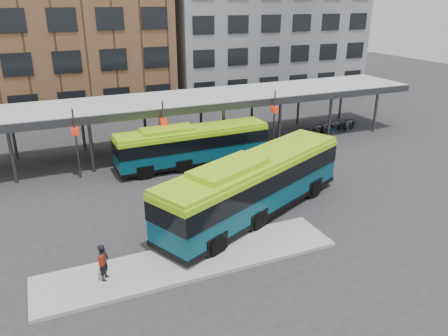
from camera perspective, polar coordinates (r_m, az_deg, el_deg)
ground at (r=25.13m, az=5.35°, el=-5.93°), size 120.00×120.00×0.00m
boarding_island at (r=20.76m, az=-4.28°, el=-12.00°), size 14.00×3.00×0.18m
canopy at (r=34.95m, az=-4.74°, el=8.79°), size 40.00×6.53×4.80m
building_brick at (r=51.46m, az=-23.79°, el=19.17°), size 26.00×14.00×22.00m
building_grey at (r=58.12m, az=4.44°, el=19.86°), size 24.00×14.00×20.00m
bus_front at (r=24.15m, az=3.97°, el=-2.09°), size 13.11×8.08×3.63m
bus_rear at (r=31.58m, az=-4.18°, el=3.08°), size 11.18×2.72×3.07m
pedestrian at (r=19.59m, az=-15.45°, el=-11.74°), size 0.64×0.73×1.68m
bike_rack at (r=41.19m, az=14.02°, el=5.23°), size 6.37×1.47×1.07m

